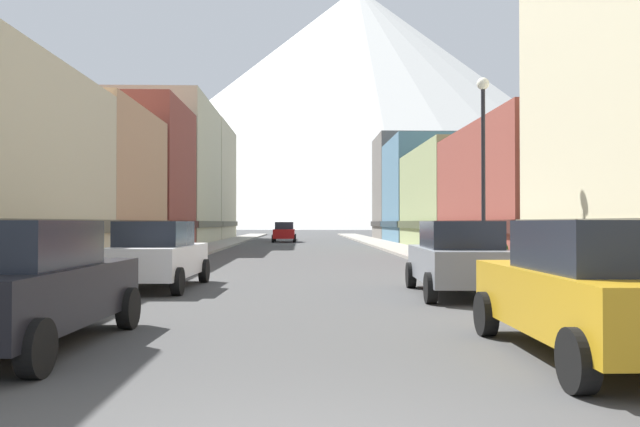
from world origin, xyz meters
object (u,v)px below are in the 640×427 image
object	(u,v)px
car_left_0	(23,284)
trash_bin_right	(584,272)
car_right_0	(595,289)
car_right_1	(458,258)
streetlamp_right	(483,146)
pedestrian_0	(438,241)
car_left_1	(157,255)
car_driving_0	(284,232)
pedestrian_1	(446,243)
potted_plant_0	(498,252)

from	to	relation	value
car_left_0	trash_bin_right	distance (m)	11.37
car_right_0	car_right_1	bearing A→B (deg)	90.02
car_right_0	streetlamp_right	bearing A→B (deg)	81.47
car_right_1	pedestrian_0	xyz separation A→B (m)	(2.45, 13.72, -0.02)
car_left_1	streetlamp_right	xyz separation A→B (m)	(9.15, 1.52, 3.09)
pedestrian_0	car_right_1	bearing A→B (deg)	-100.14
car_right_1	car_driving_0	size ratio (longest dim) A/B	1.02
car_right_1	pedestrian_1	distance (m)	12.35
car_right_1	potted_plant_0	world-z (taller)	car_right_1
car_left_0	trash_bin_right	size ratio (longest dim) A/B	4.56
pedestrian_1	potted_plant_0	bearing A→B (deg)	-81.48
car_right_1	car_left_1	bearing A→B (deg)	167.29
car_right_0	car_right_1	size ratio (longest dim) A/B	0.99
car_left_0	car_right_1	size ratio (longest dim) A/B	1.00
car_left_1	trash_bin_right	distance (m)	10.55
streetlamp_right	potted_plant_0	bearing A→B (deg)	66.87
car_left_1	pedestrian_0	world-z (taller)	car_left_1
car_right_1	potted_plant_0	distance (m)	7.79
car_left_0	car_left_1	xyz separation A→B (m)	(0.00, 7.97, 0.00)
pedestrian_1	trash_bin_right	bearing A→B (deg)	-89.57
pedestrian_1	streetlamp_right	xyz separation A→B (m)	(-0.90, -8.87, 3.12)
streetlamp_right	car_right_1	bearing A→B (deg)	-115.62
car_right_0	car_driving_0	xyz separation A→B (m)	(-5.40, 48.00, 0.00)
car_left_0	car_left_1	distance (m)	7.97
pedestrian_0	streetlamp_right	world-z (taller)	streetlamp_right
pedestrian_1	car_driving_0	bearing A→B (deg)	105.25
car_left_0	potted_plant_0	bearing A→B (deg)	51.04
potted_plant_0	pedestrian_1	world-z (taller)	pedestrian_1
car_left_0	car_right_0	distance (m)	7.65
potted_plant_0	pedestrian_0	world-z (taller)	pedestrian_0
pedestrian_1	car_right_0	bearing A→B (deg)	-97.27
car_left_1	car_driving_0	distance (m)	39.25
potted_plant_0	streetlamp_right	size ratio (longest dim) A/B	0.17
car_driving_0	trash_bin_right	bearing A→B (deg)	-79.29
pedestrian_0	potted_plant_0	bearing A→B (deg)	-83.54
potted_plant_0	car_left_0	bearing A→B (deg)	-128.96
car_left_1	car_right_0	distance (m)	11.64
car_right_0	pedestrian_0	bearing A→B (deg)	83.29
car_driving_0	pedestrian_0	xyz separation A→B (m)	(7.85, -27.18, -0.02)
car_left_0	car_right_1	distance (m)	9.85
car_right_0	trash_bin_right	distance (m)	6.48
trash_bin_right	potted_plant_0	bearing A→B (deg)	85.49
car_left_1	trash_bin_right	xyz separation A→B (m)	(10.15, -2.86, -0.26)
car_right_0	pedestrian_1	size ratio (longest dim) A/B	2.82
car_driving_0	trash_bin_right	xyz separation A→B (m)	(7.95, -42.05, -0.26)
car_right_0	car_left_1	bearing A→B (deg)	130.79
trash_bin_right	pedestrian_1	xyz separation A→B (m)	(-0.10, 13.25, 0.22)
car_driving_0	potted_plant_0	bearing A→B (deg)	-75.73
car_left_1	streetlamp_right	bearing A→B (deg)	9.45
car_driving_0	potted_plant_0	size ratio (longest dim) A/B	4.46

